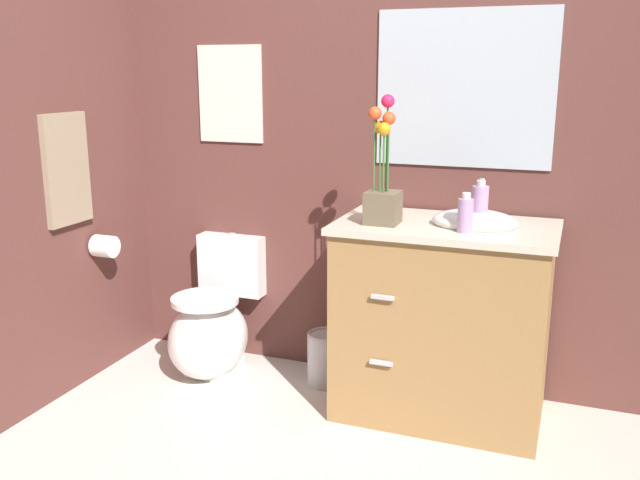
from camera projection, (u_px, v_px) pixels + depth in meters
The scene contains 11 objects.
wall_back at pixel (448, 133), 3.20m from camera, with size 4.56×0.05×2.50m, color brown.
toilet at pixel (213, 327), 3.55m from camera, with size 0.38×0.59×0.69m.
vanity_cabinet at pixel (443, 319), 3.07m from camera, with size 0.94×0.56×1.07m.
flower_vase at pixel (383, 185), 2.93m from camera, with size 0.14×0.14×0.55m.
soap_bottle at pixel (465, 215), 2.80m from camera, with size 0.06×0.06×0.16m.
lotion_bottle at pixel (480, 206), 2.88m from camera, with size 0.07×0.07×0.20m.
trash_bin at pixel (325, 358), 3.44m from camera, with size 0.18×0.18×0.27m.
wall_poster at pixel (230, 94), 3.51m from camera, with size 0.36×0.01×0.49m, color silver.
wall_mirror at pixel (464, 89), 3.10m from camera, with size 0.80×0.01×0.70m, color #B2BCC6.
hanging_towel at pixel (67, 169), 3.21m from camera, with size 0.03×0.28×0.52m, color gray.
toilet_paper_roll at pixel (105, 246), 3.44m from camera, with size 0.11×0.11×0.11m, color white.
Camera 1 is at (0.79, -1.68, 1.54)m, focal length 38.75 mm.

